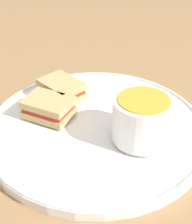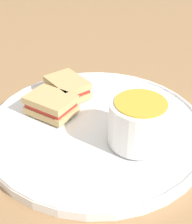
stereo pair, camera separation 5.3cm
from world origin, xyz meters
The scene contains 6 objects.
ground_plane centered at (0.00, 0.00, 0.00)m, with size 2.40×2.40×0.00m, color #9E754C.
plate centered at (0.00, 0.00, 0.01)m, with size 0.38×0.38×0.02m.
soup_bowl centered at (-0.08, 0.00, 0.06)m, with size 0.09×0.09×0.07m.
spoon centered at (-0.02, -0.13, 0.02)m, with size 0.10×0.08×0.01m.
sandwich_half_near centered at (0.10, -0.04, 0.04)m, with size 0.09×0.08×0.03m.
sandwich_half_far centered at (0.08, 0.03, 0.04)m, with size 0.09×0.07×0.03m.
Camera 2 is at (-0.26, 0.35, 0.34)m, focal length 50.00 mm.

